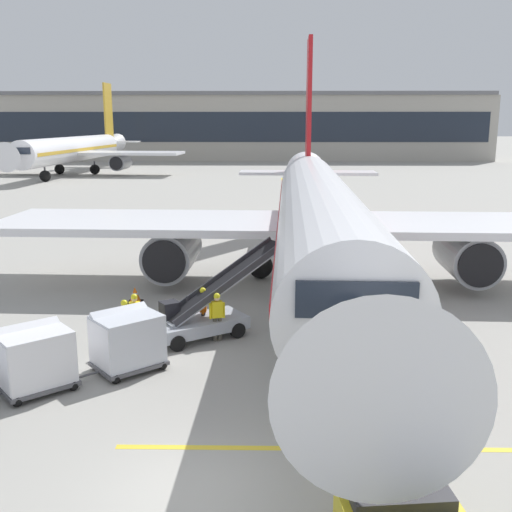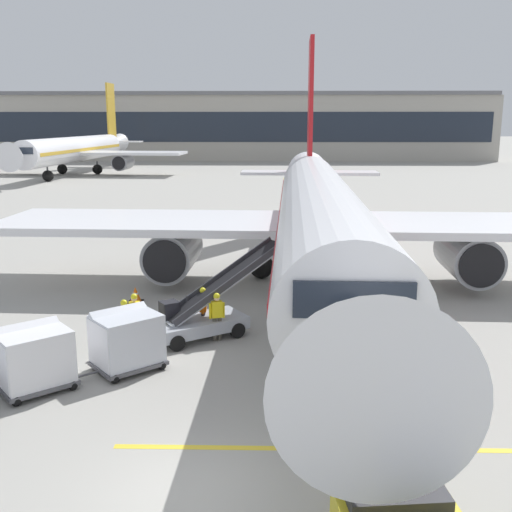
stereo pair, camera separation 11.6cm
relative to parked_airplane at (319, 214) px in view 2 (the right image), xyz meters
The scene contains 14 objects.
ground_plane 17.53m from the parked_airplane, 103.53° to the right, with size 600.00×600.00×0.00m, color #9E9B93.
parked_airplane is the anchor object (origin of this frame).
belt_loader 9.07m from the parked_airplane, 122.26° to the right, with size 5.01×3.90×3.28m.
baggage_cart_lead 12.58m from the parked_airplane, 123.18° to the right, with size 2.60×2.51×1.91m.
baggage_cart_second 15.11m from the parked_airplane, 127.47° to the right, with size 2.60×2.51×1.91m.
ground_crew_by_loader 9.11m from the parked_airplane, 118.16° to the right, with size 0.55×0.35×1.74m.
ground_crew_by_carts 10.84m from the parked_airplane, 131.59° to the right, with size 0.55×0.35×1.74m.
ground_crew_marshaller 11.48m from the parked_airplane, 129.91° to the right, with size 0.31×0.56×1.74m.
ground_crew_wingwalker 8.82m from the parked_airplane, 123.71° to the right, with size 0.27×0.57×1.74m.
safety_cone_engine_keepout 9.19m from the parked_airplane, 157.90° to the right, with size 0.60×0.60×0.68m.
apron_guidance_line_lead_in 3.42m from the parked_airplane, 110.84° to the right, with size 0.20×110.00×0.01m.
apron_guidance_line_stop_bar 15.29m from the parked_airplane, 90.10° to the right, with size 12.00×0.20×0.01m.
terminal_building 96.51m from the parked_airplane, 97.67° to the left, with size 108.10×16.24×13.07m.
distant_airplane 66.12m from the parked_airplane, 117.04° to the left, with size 31.53×40.64×13.78m.
Camera 2 is at (1.67, -11.08, 7.60)m, focal length 42.02 mm.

